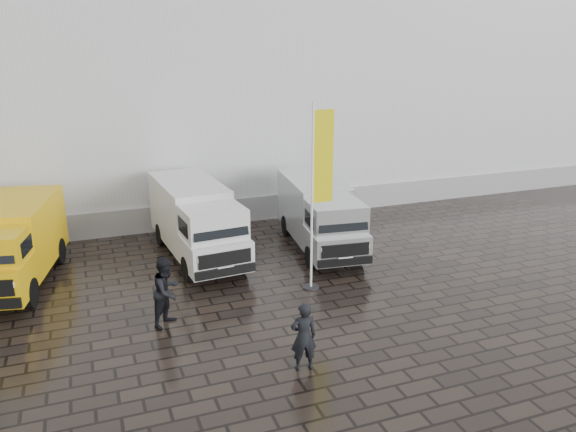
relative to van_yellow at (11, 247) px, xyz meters
name	(u,v)px	position (x,y,z in m)	size (l,w,h in m)	color
ground	(302,306)	(7.62, -4.41, -1.22)	(120.00, 120.00, 0.00)	black
exhibition_hall	(224,63)	(9.62, 11.59, 4.78)	(44.00, 16.00, 12.00)	silver
hall_plinth	(276,206)	(9.62, 3.54, -0.72)	(44.00, 0.15, 1.00)	gray
van_yellow	(11,247)	(0.00, 0.00, 0.00)	(2.03, 5.28, 2.43)	#D7A40B
van_white	(197,223)	(5.66, 0.29, 0.02)	(1.91, 5.73, 2.48)	silver
van_silver	(320,216)	(9.90, -0.34, -0.04)	(1.81, 5.43, 2.35)	silver
flagpole	(318,187)	(8.51, -3.36, 1.90)	(0.88, 0.50, 5.51)	black
wheelie_bin	(338,202)	(12.29, 3.17, -0.68)	(0.64, 0.64, 1.07)	black
person_front	(304,337)	(6.47, -7.33, -0.40)	(0.60, 0.39, 1.64)	black
person_tent	(167,291)	(3.97, -4.13, -0.29)	(0.90, 0.70, 1.85)	black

